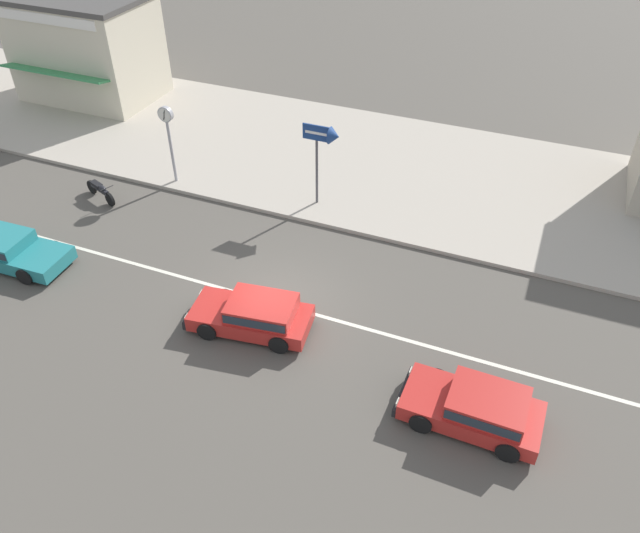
# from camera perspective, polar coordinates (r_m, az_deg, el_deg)

# --- Properties ---
(ground_plane) EXTENTS (160.00, 160.00, 0.00)m
(ground_plane) POSITION_cam_1_polar(r_m,az_deg,el_deg) (20.04, -4.07, -3.38)
(ground_plane) COLOR #544F47
(lane_centre_stripe) EXTENTS (50.40, 0.14, 0.01)m
(lane_centre_stripe) POSITION_cam_1_polar(r_m,az_deg,el_deg) (20.03, -4.07, -3.38)
(lane_centre_stripe) COLOR silver
(lane_centre_stripe) RESTS_ON ground
(kerb_strip) EXTENTS (68.00, 10.00, 0.15)m
(kerb_strip) POSITION_cam_1_polar(r_m,az_deg,el_deg) (27.27, 4.72, 9.21)
(kerb_strip) COLOR #ADA393
(kerb_strip) RESTS_ON ground
(sedan_teal_0) EXTENTS (4.63, 1.92, 1.06)m
(sedan_teal_0) POSITION_cam_1_polar(r_m,az_deg,el_deg) (23.95, -26.82, 1.49)
(sedan_teal_0) COLOR teal
(sedan_teal_0) RESTS_ON ground
(hatchback_red_1) EXTENTS (3.90, 2.11, 1.10)m
(hatchback_red_1) POSITION_cam_1_polar(r_m,az_deg,el_deg) (18.86, -6.00, -4.33)
(hatchback_red_1) COLOR red
(hatchback_red_1) RESTS_ON ground
(hatchback_red_2) EXTENTS (3.68, 1.86, 1.10)m
(hatchback_red_2) POSITION_cam_1_polar(r_m,az_deg,el_deg) (16.83, 14.16, -12.38)
(hatchback_red_2) COLOR red
(hatchback_red_2) RESTS_ON ground
(motorcycle_0) EXTENTS (1.81, 0.88, 0.80)m
(motorcycle_0) POSITION_cam_1_polar(r_m,az_deg,el_deg) (26.23, -19.46, 6.60)
(motorcycle_0) COLOR black
(motorcycle_0) RESTS_ON ground
(street_clock) EXTENTS (0.61, 0.22, 3.23)m
(street_clock) POSITION_cam_1_polar(r_m,az_deg,el_deg) (25.51, -13.75, 12.29)
(street_clock) COLOR #9E9EA3
(street_clock) RESTS_ON kerb_strip
(arrow_signboard) EXTENTS (1.42, 0.65, 3.30)m
(arrow_signboard) POSITION_cam_1_polar(r_m,az_deg,el_deg) (22.96, 0.83, 11.47)
(arrow_signboard) COLOR #4C4C51
(arrow_signboard) RESTS_ON kerb_strip
(shopfront_mid_block) EXTENTS (6.64, 5.14, 4.97)m
(shopfront_mid_block) POSITION_cam_1_polar(r_m,az_deg,el_deg) (34.87, -20.56, 18.29)
(shopfront_mid_block) COLOR beige
(shopfront_mid_block) RESTS_ON kerb_strip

